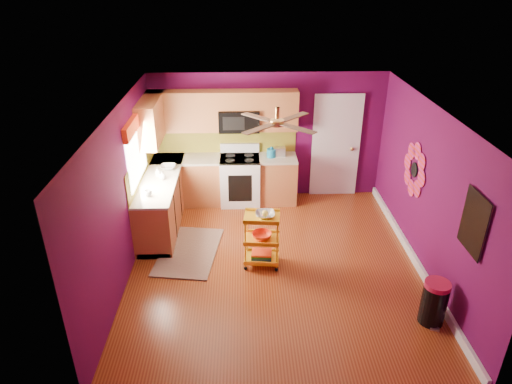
{
  "coord_description": "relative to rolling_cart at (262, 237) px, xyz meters",
  "views": [
    {
      "loc": [
        -0.49,
        -5.94,
        4.28
      ],
      "look_at": [
        -0.29,
        0.4,
        1.09
      ],
      "focal_mm": 32.0,
      "sensor_mm": 36.0,
      "label": 1
    }
  ],
  "objects": [
    {
      "name": "toaster",
      "position": [
        0.42,
        2.23,
        0.53
      ],
      "size": [
        0.22,
        0.15,
        0.18
      ],
      "primitive_type": "cube",
      "color": "beige",
      "rests_on": "lower_cabinets"
    },
    {
      "name": "shag_rug",
      "position": [
        -1.2,
        0.38,
        -0.49
      ],
      "size": [
        1.1,
        1.59,
        0.02
      ],
      "primitive_type": "cube",
      "rotation": [
        0.0,
        0.0,
        -0.14
      ],
      "color": "black",
      "rests_on": "ground"
    },
    {
      "name": "lower_cabinets",
      "position": [
        -1.14,
        1.8,
        -0.07
      ],
      "size": [
        2.81,
        2.31,
        0.94
      ],
      "color": "#965029",
      "rests_on": "ground"
    },
    {
      "name": "trash_can",
      "position": [
        2.19,
        -1.36,
        -0.18
      ],
      "size": [
        0.44,
        0.44,
        0.64
      ],
      "color": "black",
      "rests_on": "ground"
    },
    {
      "name": "left_window",
      "position": [
        -2.01,
        1.03,
        1.24
      ],
      "size": [
        0.08,
        1.35,
        1.08
      ],
      "color": "white",
      "rests_on": "ground"
    },
    {
      "name": "counter_dish",
      "position": [
        -1.64,
        1.68,
        0.47
      ],
      "size": [
        0.28,
        0.28,
        0.07
      ],
      "primitive_type": "imported",
      "color": "white",
      "rests_on": "lower_cabinets"
    },
    {
      "name": "right_wall_art",
      "position": [
        2.43,
        -0.36,
        0.94
      ],
      "size": [
        0.04,
        2.74,
        1.04
      ],
      "color": "black",
      "rests_on": "ground"
    },
    {
      "name": "room_envelope",
      "position": [
        0.23,
        -0.02,
        1.13
      ],
      "size": [
        4.54,
        5.04,
        2.52
      ],
      "color": "#51093E",
      "rests_on": "ground"
    },
    {
      "name": "electric_range",
      "position": [
        -0.34,
        2.15,
        -0.02
      ],
      "size": [
        0.76,
        0.66,
        1.13
      ],
      "color": "white",
      "rests_on": "ground"
    },
    {
      "name": "teal_kettle",
      "position": [
        0.27,
        2.19,
        0.52
      ],
      "size": [
        0.18,
        0.18,
        0.21
      ],
      "color": "#136F94",
      "rests_on": "lower_cabinets"
    },
    {
      "name": "soap_bottle_b",
      "position": [
        -1.68,
        1.23,
        0.51
      ],
      "size": [
        0.12,
        0.12,
        0.15
      ],
      "primitive_type": "imported",
      "color": "white",
      "rests_on": "lower_cabinets"
    },
    {
      "name": "ground",
      "position": [
        0.21,
        -0.02,
        -0.5
      ],
      "size": [
        5.0,
        5.0,
        0.0
      ],
      "primitive_type": "plane",
      "color": "maroon",
      "rests_on": "ground"
    },
    {
      "name": "upper_cabinetry",
      "position": [
        -1.04,
        2.15,
        1.3
      ],
      "size": [
        2.8,
        2.3,
        1.26
      ],
      "color": "#965029",
      "rests_on": "ground"
    },
    {
      "name": "soap_bottle_a",
      "position": [
        -1.77,
        1.35,
        0.52
      ],
      "size": [
        0.08,
        0.08,
        0.17
      ],
      "primitive_type": "imported",
      "color": "#EA3F72",
      "rests_on": "lower_cabinets"
    },
    {
      "name": "rolling_cart",
      "position": [
        0.0,
        0.0,
        0.0
      ],
      "size": [
        0.58,
        0.44,
        0.97
      ],
      "color": "yellow",
      "rests_on": "ground"
    },
    {
      "name": "panel_door",
      "position": [
        1.56,
        2.45,
        0.52
      ],
      "size": [
        0.95,
        0.11,
        2.15
      ],
      "color": "white",
      "rests_on": "ground"
    },
    {
      "name": "counter_cup",
      "position": [
        -1.81,
        0.6,
        0.49
      ],
      "size": [
        0.13,
        0.13,
        0.1
      ],
      "primitive_type": "imported",
      "color": "white",
      "rests_on": "lower_cabinets"
    },
    {
      "name": "ceiling_fan",
      "position": [
        0.21,
        0.18,
        1.79
      ],
      "size": [
        1.01,
        1.01,
        0.26
      ],
      "color": "#BF8C3F",
      "rests_on": "ground"
    }
  ]
}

